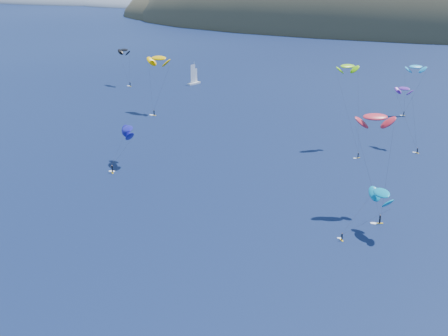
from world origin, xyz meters
TOP-DOWN VIEW (x-y plane):
  - headland at (-445.26, 750.08)m, footprint 460.00×250.00m
  - sailboat at (-74.27, 218.51)m, footprint 9.06×8.06m
  - kitesurfer_1 at (-64.77, 162.48)m, footprint 11.41×11.56m
  - kitesurfer_3 at (11.21, 139.53)m, footprint 11.25×15.59m
  - kitesurfer_4 at (28.33, 192.06)m, footprint 8.66×7.03m
  - kitesurfer_5 at (30.58, 74.92)m, footprint 11.34×11.66m
  - kitesurfer_6 at (28.09, 146.80)m, footprint 10.24×10.61m
  - kitesurfer_9 at (26.64, 87.48)m, footprint 9.61×11.03m
  - kitesurfer_10 at (-44.31, 99.72)m, footprint 9.20×15.40m
  - kitesurfer_12 at (-104.28, 205.96)m, footprint 9.17×6.73m

SIDE VIEW (x-z plane):
  - headland at x=-445.26m, z-range -33.36..26.64m
  - sailboat at x=-74.27m, z-range -4.49..6.32m
  - kitesurfer_5 at x=30.58m, z-range 3.52..15.27m
  - kitesurfer_10 at x=-44.31m, z-range 3.86..16.85m
  - kitesurfer_12 at x=-104.28m, z-range 7.06..25.75m
  - kitesurfer_4 at x=28.33m, z-range 8.03..28.56m
  - kitesurfer_6 at x=28.09m, z-range 8.25..28.37m
  - kitesurfer_1 at x=-64.77m, z-range 8.92..32.71m
  - kitesurfer_9 at x=26.64m, z-range 10.15..35.45m
  - kitesurfer_3 at x=11.21m, z-range 11.69..39.33m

